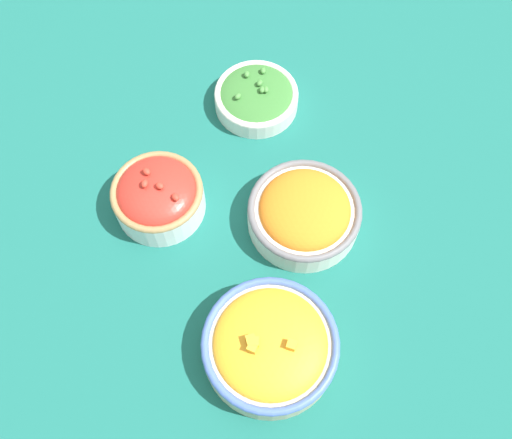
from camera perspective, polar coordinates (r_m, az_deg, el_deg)
ground_plane at (r=0.95m, az=0.00°, el=-0.79°), size 3.00×3.00×0.00m
bowl_carrots at (r=0.92m, az=4.85°, el=0.70°), size 0.18×0.18×0.07m
bowl_squash at (r=0.84m, az=1.42°, el=-12.49°), size 0.20×0.20×0.08m
bowl_cherry_tomatoes at (r=0.94m, az=-9.78°, el=2.38°), size 0.15×0.15×0.09m
bowl_broccoli at (r=1.06m, az=0.03°, el=12.19°), size 0.15×0.15×0.05m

